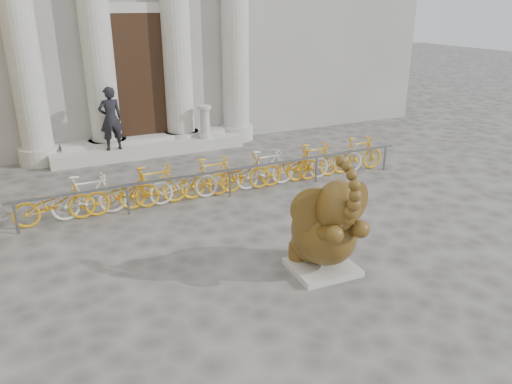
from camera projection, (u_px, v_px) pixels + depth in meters
name	position (u px, v px, depth m)	size (l,w,h in m)	color
ground	(302.00, 304.00, 7.99)	(80.00, 80.00, 0.00)	#474442
entrance_steps	(149.00, 148.00, 15.81)	(6.00, 1.20, 0.36)	#A8A59E
elephant_statue	(325.00, 230.00, 8.66)	(1.50, 1.68, 2.24)	#A8A59E
bike_rack	(225.00, 175.00, 12.37)	(9.99, 0.53, 1.00)	slate
pedestrian	(111.00, 119.00, 14.64)	(0.69, 0.45, 1.88)	black
balustrade_post	(205.00, 123.00, 16.05)	(0.43, 0.43, 1.06)	#A8A59E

